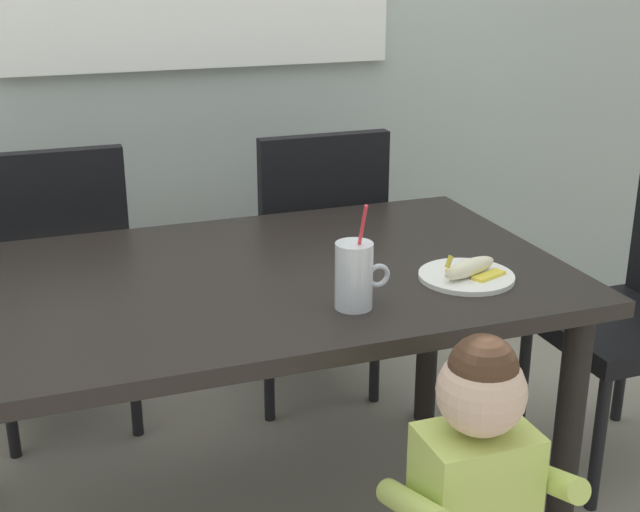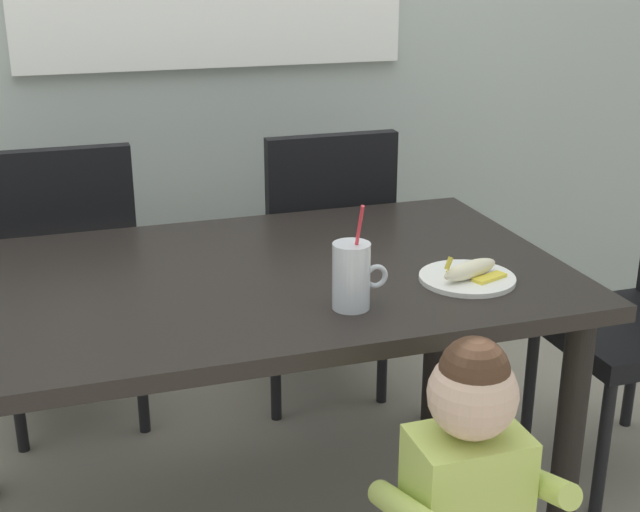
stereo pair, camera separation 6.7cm
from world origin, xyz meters
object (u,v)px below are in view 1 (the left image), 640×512
Objects in this scene: dining_table at (247,310)px; dining_chair_left at (59,276)px; toddler_standing at (475,483)px; peeled_banana at (470,268)px; milk_cup at (354,279)px; snack_plate at (466,276)px; dining_chair_right at (312,252)px.

dining_chair_left is (-0.41, 0.71, -0.11)m from dining_table.
toddler_standing is at bearing -68.04° from dining_table.
dining_chair_left is 5.47× the size of peeled_banana.
dining_table is 6.33× the size of milk_cup.
milk_cup is 1.41× the size of peeled_banana.
dining_table is at bearing 157.37° from snack_plate.
dining_chair_left is 1.32m from peeled_banana.
dining_chair_right is at bearing 76.32° from milk_cup.
dining_chair_right is 0.99m from milk_cup.
dining_table is at bearing 58.48° from dining_chair_right.
toddler_standing is 3.64× the size of snack_plate.
peeled_banana is at bearing 96.21° from dining_chair_right.
snack_plate is (0.91, -0.91, 0.21)m from dining_chair_left.
milk_cup reaches higher than dining_chair_right.
milk_cup reaches higher than toddler_standing.
snack_plate is at bearing 12.21° from milk_cup.
dining_chair_right reaches higher than peeled_banana.
dining_table is 0.36m from milk_cup.
dining_chair_right reaches higher than toddler_standing.
peeled_banana is at bearing 134.40° from dining_chair_left.
snack_plate is at bearing -22.63° from dining_table.
dining_chair_right is (0.81, -0.06, 0.00)m from dining_chair_left.
dining_table is 1.63× the size of dining_chair_left.
dining_table is 0.83m from dining_chair_left.
toddler_standing is (-0.13, -1.32, -0.02)m from dining_chair_right.
dining_table is 1.63× the size of dining_chair_right.
dining_chair_right is 4.17× the size of snack_plate.
milk_cup is (0.17, -0.27, 0.16)m from dining_table.
dining_chair_right is 1.33m from toddler_standing.
peeled_banana is (0.91, -0.93, 0.24)m from dining_chair_left.
milk_cup reaches higher than snack_plate.
peeled_banana is (0.49, -0.22, 0.12)m from dining_table.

